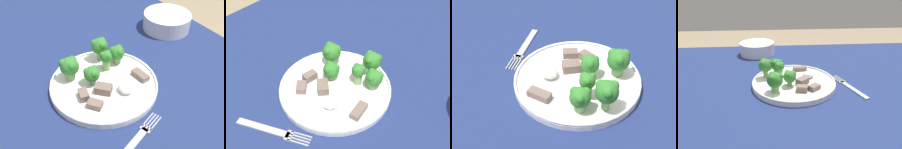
# 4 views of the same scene
# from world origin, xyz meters

# --- Properties ---
(table) EXTENTS (1.31, 0.96, 0.73)m
(table) POSITION_xyz_m (0.00, 0.00, 0.63)
(table) COLOR navy
(table) RESTS_ON ground_plane
(dinner_plate) EXTENTS (0.27, 0.27, 0.02)m
(dinner_plate) POSITION_xyz_m (0.01, 0.03, 0.74)
(dinner_plate) COLOR white
(dinner_plate) RESTS_ON table
(fork) EXTENTS (0.08, 0.17, 0.00)m
(fork) POSITION_xyz_m (0.19, 0.01, 0.73)
(fork) COLOR #B2B2B7
(fork) RESTS_ON table
(cream_bowl) EXTENTS (0.15, 0.15, 0.05)m
(cream_bowl) POSITION_xyz_m (-0.13, 0.36, 0.75)
(cream_bowl) COLOR silver
(cream_bowl) RESTS_ON table
(broccoli_floret_near_rim_left) EXTENTS (0.04, 0.04, 0.05)m
(broccoli_floret_near_rim_left) POSITION_xyz_m (-0.04, 0.11, 0.77)
(broccoli_floret_near_rim_left) COLOR #7FA866
(broccoli_floret_near_rim_left) RESTS_ON dinner_plate
(broccoli_floret_center_left) EXTENTS (0.04, 0.04, 0.05)m
(broccoli_floret_center_left) POSITION_xyz_m (-0.01, 0.01, 0.77)
(broccoli_floret_center_left) COLOR #7FA866
(broccoli_floret_center_left) RESTS_ON dinner_plate
(broccoli_floret_back_left) EXTENTS (0.05, 0.05, 0.06)m
(broccoli_floret_back_left) POSITION_xyz_m (-0.05, -0.03, 0.78)
(broccoli_floret_back_left) COLOR #7FA866
(broccoli_floret_back_left) RESTS_ON dinner_plate
(broccoli_floret_front_left) EXTENTS (0.05, 0.05, 0.07)m
(broccoli_floret_front_left) POSITION_xyz_m (-0.08, 0.08, 0.78)
(broccoli_floret_front_left) COLOR #7FA866
(broccoli_floret_front_left) RESTS_ON dinner_plate
(broccoli_floret_center_back) EXTENTS (0.03, 0.03, 0.06)m
(broccoli_floret_center_back) POSITION_xyz_m (-0.03, 0.07, 0.77)
(broccoli_floret_center_back) COLOR #7FA866
(broccoli_floret_center_back) RESTS_ON dinner_plate
(meat_slice_front_slice) EXTENTS (0.05, 0.05, 0.02)m
(meat_slice_front_slice) POSITION_xyz_m (0.04, 0.02, 0.75)
(meat_slice_front_slice) COLOR #756056
(meat_slice_front_slice) RESTS_ON dinner_plate
(meat_slice_middle_slice) EXTENTS (0.04, 0.04, 0.02)m
(meat_slice_middle_slice) POSITION_xyz_m (0.07, -0.02, 0.75)
(meat_slice_middle_slice) COLOR #756056
(meat_slice_middle_slice) RESTS_ON dinner_plate
(meat_slice_rear_slice) EXTENTS (0.04, 0.03, 0.02)m
(meat_slice_rear_slice) POSITION_xyz_m (0.03, -0.03, 0.75)
(meat_slice_rear_slice) COLOR #756056
(meat_slice_rear_slice) RESTS_ON dinner_plate
(meat_slice_edge_slice) EXTENTS (0.05, 0.03, 0.01)m
(meat_slice_edge_slice) POSITION_xyz_m (0.04, 0.12, 0.75)
(meat_slice_edge_slice) COLOR #756056
(meat_slice_edge_slice) RESTS_ON dinner_plate
(sauce_dollop) EXTENTS (0.04, 0.04, 0.02)m
(sauce_dollop) POSITION_xyz_m (0.06, 0.06, 0.75)
(sauce_dollop) COLOR white
(sauce_dollop) RESTS_ON dinner_plate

